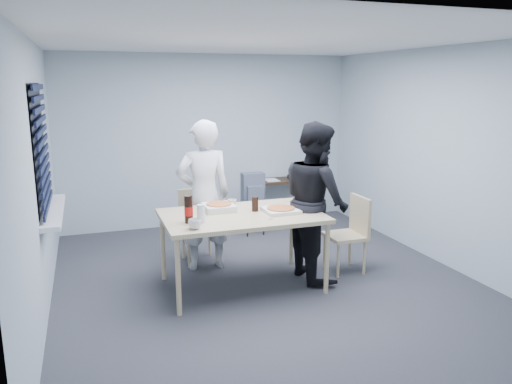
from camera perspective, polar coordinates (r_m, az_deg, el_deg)
name	(u,v)px	position (r m, az deg, el deg)	size (l,w,h in m)	color
room	(45,158)	(5.43, -22.98, 3.61)	(5.00, 5.00, 5.00)	#2E2F33
dining_table	(242,219)	(5.30, -1.64, -3.13)	(1.68, 1.06, 0.82)	#D0BA86
chair_far	(198,220)	(6.23, -6.70, -3.18)	(0.42, 0.42, 0.89)	#D0BA86
chair_right	(352,229)	(5.93, 10.88, -4.12)	(0.42, 0.42, 0.89)	#D0BA86
person_white	(204,195)	(5.86, -5.98, -0.40)	(0.65, 0.42, 1.77)	silver
person_black	(316,201)	(5.61, 6.82, -1.01)	(0.86, 0.47, 1.77)	black
side_table	(280,184)	(7.96, 2.76, 0.89)	(1.00, 0.44, 0.67)	#382616
stool	(253,211)	(7.29, -0.36, -2.15)	(0.33, 0.33, 0.46)	black
backpack	(253,189)	(7.20, -0.33, 0.37)	(0.32, 0.24, 0.45)	slate
pizza_box_a	(219,207)	(5.43, -4.25, -1.73)	(0.32, 0.32, 0.08)	silver
pizza_box_b	(281,210)	(5.37, 2.84, -2.05)	(0.35, 0.35, 0.05)	silver
mug_a	(195,224)	(4.77, -7.03, -3.67)	(0.12, 0.12, 0.10)	silver
mug_b	(232,204)	(5.55, -2.76, -1.32)	(0.10, 0.10, 0.09)	silver
cola_glass	(255,204)	(5.39, -0.11, -1.37)	(0.07, 0.07, 0.16)	black
soda_bottle	(189,210)	(4.97, -7.70, -2.02)	(0.09, 0.09, 0.28)	black
plastic_cups	(201,214)	(4.97, -6.32, -2.48)	(0.08, 0.08, 0.18)	silver
rubber_band	(271,219)	(5.08, 1.68, -3.13)	(0.05, 0.05, 0.00)	red
papers	(271,180)	(7.89, 1.78, 1.38)	(0.21, 0.28, 0.00)	white
black_box	(293,177)	(8.03, 4.21, 1.76)	(0.14, 0.10, 0.06)	black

